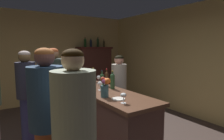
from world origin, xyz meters
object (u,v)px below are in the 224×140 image
at_px(wine_glass_rear, 99,78).
at_px(bartender, 119,87).
at_px(wine_glass_spare, 77,77).
at_px(patron_redhead, 47,122).
at_px(wine_glass_front, 123,96).
at_px(wine_glass_mid, 100,84).
at_px(bar_counter, 102,118).
at_px(wine_bottle_rose, 112,80).
at_px(display_bottle_left, 85,42).
at_px(wine_bottle_merlot, 93,75).
at_px(wine_bottle_malbec, 107,78).
at_px(flower_arrangement, 105,86).
at_px(display_cabinet, 95,71).
at_px(wine_bottle_pinot, 102,80).
at_px(display_bottle_midleft, 91,43).
at_px(display_bottle_midright, 104,44).
at_px(wine_bottle_chardonnay, 85,77).
at_px(patron_tall, 27,93).
at_px(patron_in_grey, 55,96).
at_px(display_bottle_center, 98,42).
at_px(cheese_plate, 118,99).

relative_size(wine_glass_rear, bartender, 0.10).
distance_m(wine_glass_spare, patron_redhead, 1.88).
height_order(wine_glass_front, wine_glass_mid, wine_glass_mid).
distance_m(bar_counter, wine_bottle_rose, 0.66).
distance_m(bar_counter, display_bottle_left, 3.34).
relative_size(wine_bottle_merlot, patron_redhead, 0.17).
height_order(wine_bottle_malbec, flower_arrangement, wine_bottle_malbec).
height_order(display_cabinet, display_bottle_left, display_bottle_left).
xyz_separation_m(bar_counter, wine_bottle_pinot, (0.09, 0.15, 0.63)).
distance_m(display_bottle_midleft, patron_redhead, 4.39).
relative_size(display_bottle_midright, patron_redhead, 0.16).
distance_m(wine_bottle_rose, display_bottle_midleft, 3.18).
xyz_separation_m(wine_bottle_rose, display_bottle_midright, (1.58, 2.91, 0.70)).
relative_size(wine_glass_mid, wine_glass_spare, 1.05).
height_order(wine_bottle_rose, display_bottle_midright, display_bottle_midright).
height_order(wine_glass_front, bartender, bartender).
distance_m(wine_bottle_chardonnay, patron_tall, 1.06).
distance_m(wine_bottle_chardonnay, wine_bottle_merlot, 0.28).
distance_m(display_bottle_midleft, patron_tall, 3.22).
bearing_deg(patron_in_grey, patron_redhead, -74.17).
distance_m(display_cabinet, wine_bottle_pinot, 3.02).
relative_size(display_cabinet, display_bottle_left, 5.45).
relative_size(display_bottle_center, display_bottle_midright, 1.20).
xyz_separation_m(wine_bottle_malbec, wine_glass_rear, (-0.01, 0.27, -0.03)).
xyz_separation_m(wine_glass_mid, patron_in_grey, (-0.66, 0.30, -0.18)).
height_order(wine_bottle_rose, wine_glass_spare, wine_bottle_rose).
relative_size(wine_bottle_merlot, patron_tall, 0.17).
relative_size(wine_glass_front, cheese_plate, 0.73).
distance_m(display_cabinet, display_bottle_center, 0.98).
bearing_deg(cheese_plate, patron_redhead, -173.64).
relative_size(wine_glass_mid, patron_redhead, 0.09).
distance_m(wine_glass_rear, display_bottle_midleft, 2.71).
height_order(wine_bottle_pinot, patron_redhead, patron_redhead).
relative_size(display_cabinet, wine_glass_rear, 10.76).
relative_size(wine_glass_mid, display_bottle_midleft, 0.52).
distance_m(wine_bottle_pinot, wine_bottle_merlot, 0.62).
relative_size(wine_bottle_rose, patron_tall, 0.19).
relative_size(bar_counter, wine_glass_front, 16.97).
bearing_deg(wine_glass_spare, display_bottle_center, 51.30).
bearing_deg(bartender, wine_bottle_pinot, 15.49).
bearing_deg(patron_redhead, bartender, 8.52).
xyz_separation_m(display_bottle_center, bartender, (-0.80, -2.35, -1.01)).
bearing_deg(bar_counter, display_bottle_midright, 58.45).
height_order(wine_bottle_malbec, wine_glass_rear, wine_bottle_malbec).
bearing_deg(wine_bottle_malbec, bar_counter, -136.65).
height_order(display_cabinet, patron_redhead, display_cabinet).
xyz_separation_m(wine_bottle_malbec, display_bottle_left, (0.83, 2.66, 0.73)).
bearing_deg(cheese_plate, bartender, 54.02).
bearing_deg(patron_tall, patron_redhead, -65.69).
height_order(cheese_plate, bartender, bartender).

